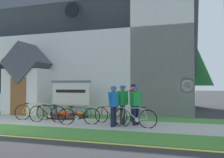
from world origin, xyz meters
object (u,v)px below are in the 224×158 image
Objects in this scene: yard_deciduous_tree at (19,62)px; cyclist_in_orange_jersey at (123,102)px; bicycle_red at (48,114)px; bicycle_yellow at (33,112)px; bicycle_silver at (79,116)px; cyclist_in_yellow_jersey at (133,100)px; bicycle_white at (135,118)px; cyclist_in_blue_jersey at (136,103)px; bicycle_black at (111,115)px; church_sign at (71,93)px; roadside_conifer at (188,56)px; cyclist_in_white_jersey at (114,103)px.

cyclist_in_orange_jersey is at bearing -30.83° from yard_deciduous_tree.
bicycle_yellow is (-1.07, 0.46, 0.00)m from bicycle_red.
bicycle_silver is 0.97× the size of cyclist_in_yellow_jersey.
bicycle_white is 5.15m from bicycle_yellow.
bicycle_yellow is at bearing 178.06° from cyclist_in_orange_jersey.
cyclist_in_blue_jersey is 0.56m from cyclist_in_orange_jersey.
bicycle_white reaches higher than bicycle_black.
yard_deciduous_tree is (-10.41, 5.80, 2.51)m from cyclist_in_blue_jersey.
church_sign reaches higher than cyclist_in_yellow_jersey.
roadside_conifer is (2.09, 8.80, 2.92)m from cyclist_in_blue_jersey.
roadside_conifer reaches higher than yard_deciduous_tree.
cyclist_in_white_jersey is 10.29m from roadside_conifer.
bicycle_red reaches higher than bicycle_black.
cyclist_in_orange_jersey is (3.41, 0.31, 0.59)m from bicycle_red.
bicycle_white is 1.54m from cyclist_in_yellow_jersey.
church_sign is 0.38× the size of roadside_conifer.
bicycle_yellow is 0.28× the size of roadside_conifer.
bicycle_black reaches higher than bicycle_silver.
cyclist_in_yellow_jersey reaches higher than bicycle_yellow.
bicycle_silver is at bearing -115.32° from roadside_conifer.
bicycle_white is 0.78m from cyclist_in_blue_jersey.
yard_deciduous_tree reaches higher than bicycle_yellow.
bicycle_silver is 1.00× the size of cyclist_in_orange_jersey.
bicycle_silver is 1.67m from cyclist_in_white_jersey.
bicycle_silver is 1.63m from bicycle_red.
bicycle_red is 4.02m from cyclist_in_blue_jersey.
roadside_conifer is at bearing 69.39° from bicycle_black.
bicycle_black is 0.96× the size of bicycle_yellow.
yard_deciduous_tree is at bearing 150.87° from cyclist_in_blue_jersey.
bicycle_yellow is (-3.88, -0.10, 0.02)m from bicycle_black.
bicycle_yellow is at bearing 170.44° from cyclist_in_white_jersey.
bicycle_black is 9.86m from roadside_conifer.
bicycle_silver is 1.03× the size of cyclist_in_blue_jersey.
bicycle_red is at bearing 177.82° from bicycle_white.
cyclist_in_white_jersey is 0.61m from cyclist_in_orange_jersey.
bicycle_black is 11.26m from yard_deciduous_tree.
bicycle_silver is 0.97× the size of bicycle_yellow.
roadside_conifer is (2.86, 9.45, 2.91)m from cyclist_in_white_jersey.
cyclist_in_yellow_jersey is 0.35× the size of yard_deciduous_tree.
bicycle_silver is at bearing -55.65° from church_sign.
church_sign is 3.73m from cyclist_in_yellow_jersey.
bicycle_yellow is at bearing -124.67° from church_sign.
cyclist_in_yellow_jersey is 0.94m from cyclist_in_orange_jersey.
cyclist_in_blue_jersey reaches higher than bicycle_black.
bicycle_white is at bearing 7.09° from cyclist_in_white_jersey.
yard_deciduous_tree reaches higher than cyclist_in_yellow_jersey.
bicycle_white is 1.04× the size of bicycle_yellow.
cyclist_in_white_jersey is (3.12, -2.37, -0.28)m from church_sign.
bicycle_black is 0.27× the size of roadside_conifer.
cyclist_in_white_jersey reaches higher than bicycle_red.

